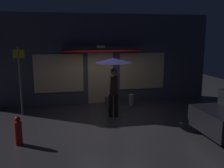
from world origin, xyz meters
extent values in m
plane|color=#38353A|center=(0.00, 0.00, 0.00)|extent=(18.00, 18.00, 0.00)
cube|color=#4C4C56|center=(0.00, 2.35, 1.91)|extent=(9.79, 0.30, 3.82)
cube|color=#F9D199|center=(0.00, 2.18, 1.10)|extent=(1.10, 0.04, 2.20)
cube|color=#F9D199|center=(-1.77, 2.18, 1.35)|extent=(2.04, 0.04, 1.60)
cube|color=#F9D199|center=(1.88, 2.18, 1.35)|extent=(2.04, 0.04, 1.60)
cube|color=white|center=(0.00, 2.10, 2.45)|extent=(0.36, 0.16, 0.12)
cube|color=maroon|center=(0.00, 1.85, 2.30)|extent=(3.20, 0.70, 0.08)
cylinder|color=black|center=(0.01, 0.08, 0.42)|extent=(0.15, 0.15, 0.84)
cylinder|color=black|center=(0.21, 0.05, 0.42)|extent=(0.15, 0.15, 0.84)
cube|color=black|center=(0.11, 0.06, 1.18)|extent=(0.30, 0.49, 0.68)
cube|color=silver|center=(0.24, 0.08, 1.18)|extent=(0.04, 0.14, 0.54)
cube|color=red|center=(0.24, 0.08, 1.16)|extent=(0.03, 0.05, 0.43)
sphere|color=tan|center=(0.11, 0.06, 1.66)|extent=(0.23, 0.23, 0.23)
cylinder|color=slate|center=(0.11, 0.06, 1.67)|extent=(0.02, 0.02, 0.93)
cone|color=#14144C|center=(0.11, 0.06, 2.06)|extent=(1.28, 1.28, 0.16)
cylinder|color=black|center=(2.67, -1.87, 0.32)|extent=(0.64, 0.22, 0.64)
cylinder|color=#595B60|center=(-3.16, 1.01, 1.26)|extent=(0.07, 0.07, 2.52)
cube|color=gold|center=(-3.16, 0.99, 2.27)|extent=(0.40, 0.02, 0.30)
cylinder|color=#9E998E|center=(1.17, 1.42, 0.24)|extent=(0.23, 0.23, 0.48)
cylinder|color=slate|center=(0.16, 1.21, 0.26)|extent=(0.30, 0.30, 0.52)
cylinder|color=#B21914|center=(-2.93, -1.79, 0.32)|extent=(0.20, 0.20, 0.64)
sphere|color=#B21914|center=(-2.93, -1.79, 0.72)|extent=(0.16, 0.16, 0.16)
camera|label=1|loc=(-1.86, -8.91, 2.96)|focal=42.25mm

